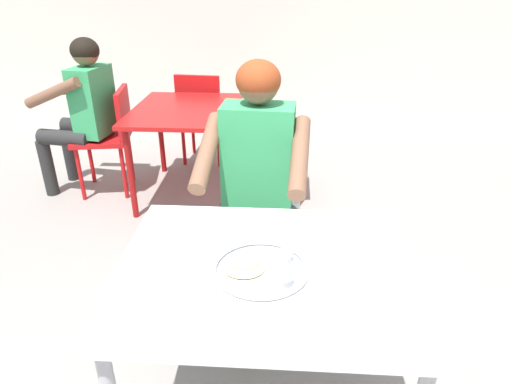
% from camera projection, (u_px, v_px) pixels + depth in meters
% --- Properties ---
extents(table_foreground, '(1.01, 0.80, 0.73)m').
position_uv_depth(table_foreground, '(267.00, 286.00, 1.50)').
color(table_foreground, white).
rests_on(table_foreground, ground).
extents(thali_tray, '(0.31, 0.31, 0.03)m').
position_uv_depth(thali_tray, '(262.00, 269.00, 1.43)').
color(thali_tray, '#B7BABF').
rests_on(thali_tray, table_foreground).
extents(drinking_cup, '(0.07, 0.07, 0.10)m').
position_uv_depth(drinking_cup, '(377.00, 257.00, 1.42)').
color(drinking_cup, white).
rests_on(drinking_cup, table_foreground).
extents(chair_foreground, '(0.45, 0.43, 0.90)m').
position_uv_depth(chair_foreground, '(260.00, 197.00, 2.38)').
color(chair_foreground, silver).
rests_on(chair_foreground, ground).
extents(diner_foreground, '(0.52, 0.57, 1.27)m').
position_uv_depth(diner_foreground, '(256.00, 174.00, 2.08)').
color(diner_foreground, '#3E3E3E').
rests_on(diner_foreground, ground).
extents(table_background_red, '(0.78, 0.96, 0.70)m').
position_uv_depth(table_background_red, '(186.00, 119.00, 3.33)').
color(table_background_red, '#B71414').
rests_on(table_background_red, ground).
extents(chair_red_left, '(0.47, 0.48, 0.83)m').
position_uv_depth(chair_red_left, '(111.00, 132.00, 3.45)').
color(chair_red_left, '#B71316').
rests_on(chair_red_left, ground).
extents(chair_red_right, '(0.45, 0.43, 0.83)m').
position_uv_depth(chair_red_right, '(267.00, 139.00, 3.36)').
color(chair_red_right, red).
rests_on(chair_red_right, ground).
extents(chair_red_far, '(0.45, 0.43, 0.83)m').
position_uv_depth(chair_red_far, '(202.00, 112.00, 3.98)').
color(chair_red_far, '#B11415').
rests_on(chair_red_far, ground).
extents(patron_background, '(0.59, 0.55, 1.20)m').
position_uv_depth(patron_background, '(83.00, 104.00, 3.35)').
color(patron_background, '#252525').
rests_on(patron_background, ground).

